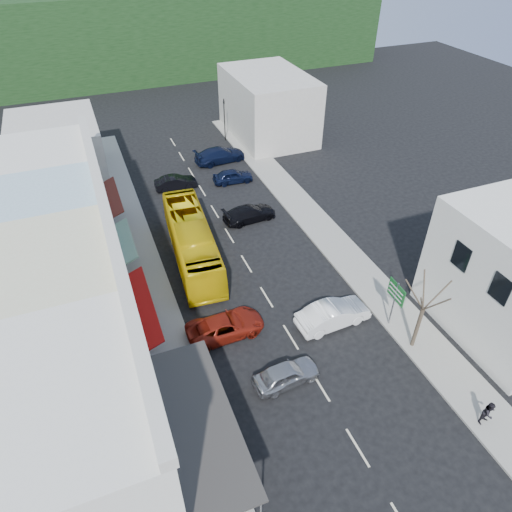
{
  "coord_description": "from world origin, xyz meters",
  "views": [
    {
      "loc": [
        -9.32,
        -17.5,
        21.91
      ],
      "look_at": [
        0.0,
        6.0,
        2.2
      ],
      "focal_mm": 32.0,
      "sensor_mm": 36.0,
      "label": 1
    }
  ],
  "objects": [
    {
      "name": "ground",
      "position": [
        0.0,
        0.0,
        0.0
      ],
      "size": [
        120.0,
        120.0,
        0.0
      ],
      "primitive_type": "plane",
      "color": "black",
      "rests_on": "ground"
    },
    {
      "name": "sidewalk_left",
      "position": [
        -7.5,
        10.0,
        0.07
      ],
      "size": [
        3.0,
        52.0,
        0.15
      ],
      "primitive_type": "cube",
      "color": "gray",
      "rests_on": "ground"
    },
    {
      "name": "sidewalk_right",
      "position": [
        7.5,
        10.0,
        0.07
      ],
      "size": [
        3.0,
        52.0,
        0.15
      ],
      "primitive_type": "cube",
      "color": "gray",
      "rests_on": "ground"
    },
    {
      "name": "shopfront_row",
      "position": [
        -12.49,
        5.0,
        4.0
      ],
      "size": [
        8.25,
        30.0,
        8.0
      ],
      "color": "silver",
      "rests_on": "ground"
    },
    {
      "name": "distant_block_left",
      "position": [
        -12.0,
        27.0,
        3.0
      ],
      "size": [
        8.0,
        10.0,
        6.0
      ],
      "primitive_type": "cube",
      "color": "#B7B2A8",
      "rests_on": "ground"
    },
    {
      "name": "distant_block_right",
      "position": [
        11.0,
        30.0,
        3.5
      ],
      "size": [
        8.0,
        12.0,
        7.0
      ],
      "primitive_type": "cube",
      "color": "#B7B2A8",
      "rests_on": "ground"
    },
    {
      "name": "hillside",
      "position": [
        -1.45,
        65.09,
        6.73
      ],
      "size": [
        80.0,
        26.0,
        14.0
      ],
      "color": "black",
      "rests_on": "ground"
    },
    {
      "name": "bus",
      "position": [
        -3.55,
        10.22,
        1.55
      ],
      "size": [
        3.44,
        11.77,
        3.1
      ],
      "primitive_type": "imported",
      "rotation": [
        0.0,
        0.0,
        -0.08
      ],
      "color": "yellow",
      "rests_on": "ground"
    },
    {
      "name": "car_silver",
      "position": [
        -1.71,
        -2.98,
        0.7
      ],
      "size": [
        4.52,
        2.12,
        1.4
      ],
      "primitive_type": "imported",
      "rotation": [
        0.0,
        0.0,
        1.65
      ],
      "color": "#A6A6AA",
      "rests_on": "ground"
    },
    {
      "name": "car_white",
      "position": [
        3.01,
        0.09,
        0.7
      ],
      "size": [
        4.5,
        2.05,
        1.4
      ],
      "primitive_type": "imported",
      "rotation": [
        0.0,
        0.0,
        1.63
      ],
      "color": "white",
      "rests_on": "ground"
    },
    {
      "name": "car_red",
      "position": [
        -3.75,
        1.82,
        0.7
      ],
      "size": [
        4.65,
        2.02,
        1.4
      ],
      "primitive_type": "imported",
      "rotation": [
        0.0,
        0.0,
        1.6
      ],
      "color": "maroon",
      "rests_on": "ground"
    },
    {
      "name": "car_black_near",
      "position": [
        2.41,
        13.6,
        0.7
      ],
      "size": [
        4.64,
        2.21,
        1.4
      ],
      "primitive_type": "imported",
      "rotation": [
        0.0,
        0.0,
        1.66
      ],
      "color": "black",
      "rests_on": "ground"
    },
    {
      "name": "car_navy_mid",
      "position": [
        3.31,
        20.5,
        0.7
      ],
      "size": [
        4.51,
        2.08,
        1.4
      ],
      "primitive_type": "imported",
      "rotation": [
        0.0,
        0.0,
        1.51
      ],
      "color": "black",
      "rests_on": "ground"
    },
    {
      "name": "car_black_far",
      "position": [
        -2.19,
        21.32,
        0.7
      ],
      "size": [
        4.48,
        2.0,
        1.4
      ],
      "primitive_type": "imported",
      "rotation": [
        0.0,
        0.0,
        1.52
      ],
      "color": "black",
      "rests_on": "ground"
    },
    {
      "name": "car_navy_far",
      "position": [
        3.54,
        25.25,
        0.7
      ],
      "size": [
        4.67,
        2.31,
        1.4
      ],
      "primitive_type": "imported",
      "rotation": [
        0.0,
        0.0,
        1.68
      ],
      "color": "black",
      "rests_on": "ground"
    },
    {
      "name": "pedestrian_left",
      "position": [
        -8.0,
        3.27,
        1.0
      ],
      "size": [
        0.47,
        0.65,
        1.7
      ],
      "primitive_type": "imported",
      "rotation": [
        0.0,
        0.0,
        1.45
      ],
      "color": "black",
      "rests_on": "sidewalk_left"
    },
    {
      "name": "pedestrian_right",
      "position": [
        6.96,
        -9.28,
        1.0
      ],
      "size": [
        0.75,
        0.53,
        1.7
      ],
      "primitive_type": "imported",
      "rotation": [
        0.0,
        0.0,
        0.13
      ],
      "color": "black",
      "rests_on": "sidewalk_right"
    },
    {
      "name": "direction_sign",
      "position": [
        6.4,
        -1.37,
        1.8
      ],
      "size": [
        0.28,
        1.63,
        3.59
      ],
      "primitive_type": null,
      "rotation": [
        0.0,
        0.0,
        -0.03
      ],
      "color": "#135F21",
      "rests_on": "ground"
    },
    {
      "name": "street_tree",
      "position": [
        6.69,
        -3.46,
        3.17
      ],
      "size": [
        3.34,
        3.34,
        6.34
      ],
      "primitive_type": null,
      "rotation": [
        0.0,
        0.0,
        -0.37
      ],
      "color": "#3A2F23",
      "rests_on": "ground"
    },
    {
      "name": "traffic_signal",
      "position": [
        5.8,
        30.26,
        2.4
      ],
      "size": [
        0.55,
        1.0,
        4.79
      ],
      "primitive_type": null,
      "rotation": [
        0.0,
        0.0,
        3.1
      ],
      "color": "black",
      "rests_on": "ground"
    }
  ]
}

